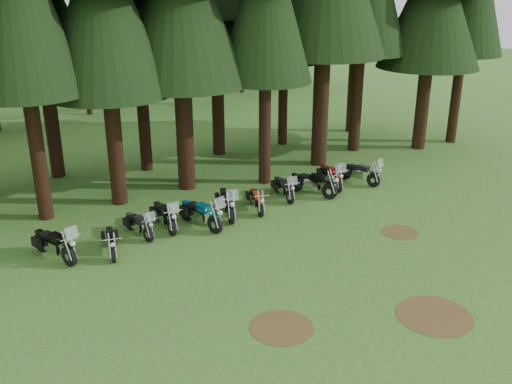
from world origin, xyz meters
TOP-DOWN VIEW (x-y plane):
  - ground at (0.00, 0.00)m, footprint 120.00×120.00m
  - decid_4 at (1.58, 26.32)m, footprint 5.93×5.76m
  - decid_5 at (8.29, 25.71)m, footprint 8.45×8.21m
  - decid_6 at (14.85, 27.01)m, footprint 7.06×6.86m
  - decid_7 at (19.46, 26.83)m, footprint 8.44×8.20m
  - dirt_patch_0 at (-3.00, -2.00)m, footprint 1.80×1.80m
  - dirt_patch_1 at (4.50, 0.50)m, footprint 1.40×1.40m
  - dirt_patch_2 at (1.00, -4.00)m, footprint 2.20×2.20m
  - motorcycle_0 at (-6.99, 5.70)m, footprint 0.99×2.40m
  - motorcycle_1 at (-5.24, 5.03)m, footprint 0.68×1.93m
  - motorcycle_2 at (-3.85, 5.82)m, footprint 0.47×2.02m
  - motorcycle_3 at (-2.75, 5.93)m, footprint 0.52×2.28m
  - motorcycle_4 at (-1.54, 5.22)m, footprint 0.76×2.47m
  - motorcycle_5 at (-0.12, 5.61)m, footprint 1.15×2.39m
  - motorcycle_6 at (1.21, 5.44)m, footprint 0.83×1.95m
  - motorcycle_7 at (2.96, 5.88)m, footprint 0.77×2.11m
  - motorcycle_8 at (4.22, 5.46)m, footprint 1.04×2.32m
  - motorcycle_9 at (5.59, 5.80)m, footprint 0.94×2.31m
  - motorcycle_10 at (7.06, 5.42)m, footprint 0.78×2.25m

SIDE VIEW (x-z plane):
  - ground at x=0.00m, z-range 0.00..0.00m
  - dirt_patch_0 at x=-3.00m, z-range 0.00..0.01m
  - dirt_patch_1 at x=4.50m, z-range 0.00..0.01m
  - dirt_patch_2 at x=1.00m, z-range 0.00..0.01m
  - motorcycle_1 at x=-5.24m, z-range 0.01..0.81m
  - motorcycle_6 at x=1.21m, z-range 0.01..0.84m
  - motorcycle_2 at x=-3.85m, z-range -0.21..1.06m
  - motorcycle_7 at x=2.96m, z-range -0.22..1.11m
  - motorcycle_10 at x=7.06m, z-range -0.24..1.18m
  - motorcycle_3 at x=-2.75m, z-range -0.24..1.19m
  - motorcycle_9 at x=5.59m, z-range -0.24..1.23m
  - motorcycle_8 at x=4.22m, z-range 0.01..1.00m
  - motorcycle_0 at x=-6.99m, z-range -0.25..1.27m
  - motorcycle_5 at x=-0.12m, z-range -0.26..1.29m
  - motorcycle_4 at x=-1.54m, z-range -0.26..1.29m
  - decid_4 at x=1.58m, z-range 0.67..8.07m
  - decid_6 at x=14.85m, z-range 0.79..9.61m
  - decid_7 at x=19.46m, z-range 0.95..11.50m
  - decid_5 at x=8.29m, z-range 0.95..11.51m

